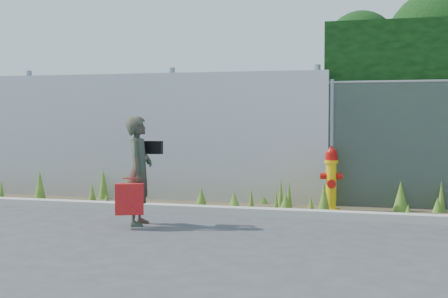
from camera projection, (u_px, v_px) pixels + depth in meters
ground at (217, 239)px, 7.41m from camera, size 80.00×80.00×0.00m
curb at (251, 212)px, 9.14m from camera, size 16.00×0.22×0.12m
weed_strip at (247, 200)px, 9.84m from camera, size 16.00×1.36×0.55m
corrugated_fence at (88, 136)px, 11.10m from camera, size 8.50×0.21×2.30m
fire_hydrant at (331, 180)px, 9.52m from camera, size 0.34×0.30×1.00m
woman at (139, 171)px, 8.35m from camera, size 0.43×0.58×1.46m
red_tote_bag at (129, 199)px, 8.10m from camera, size 0.37×0.14×0.48m
black_shoulder_bag at (154, 147)px, 8.51m from camera, size 0.24×0.10×0.18m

